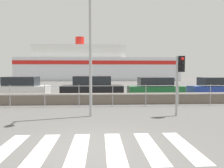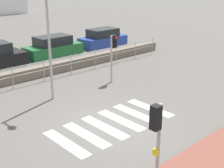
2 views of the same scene
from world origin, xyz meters
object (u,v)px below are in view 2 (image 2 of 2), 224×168
(streetlamp, at_px, (49,17))
(parked_car_green, at_px, (53,47))
(parked_car_blue, at_px, (103,39))
(traffic_light_far, at_px, (113,48))
(traffic_light_near, at_px, (156,128))

(streetlamp, bearing_deg, parked_car_green, 57.65)
(parked_car_blue, bearing_deg, traffic_light_far, -127.64)
(traffic_light_far, bearing_deg, streetlamp, -179.44)
(traffic_light_near, relative_size, streetlamp, 0.39)
(parked_car_green, height_order, parked_car_blue, parked_car_green)
(traffic_light_near, height_order, parked_car_green, traffic_light_near)
(traffic_light_near, height_order, traffic_light_far, traffic_light_far)
(traffic_light_far, bearing_deg, parked_car_green, 83.73)
(streetlamp, bearing_deg, traffic_light_far, 0.56)
(parked_car_green, distance_m, parked_car_blue, 4.78)
(traffic_light_far, distance_m, streetlamp, 4.28)
(traffic_light_near, relative_size, traffic_light_far, 0.95)
(parked_car_green, relative_size, parked_car_blue, 1.04)
(traffic_light_far, height_order, parked_car_green, traffic_light_far)
(streetlamp, relative_size, parked_car_green, 1.51)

